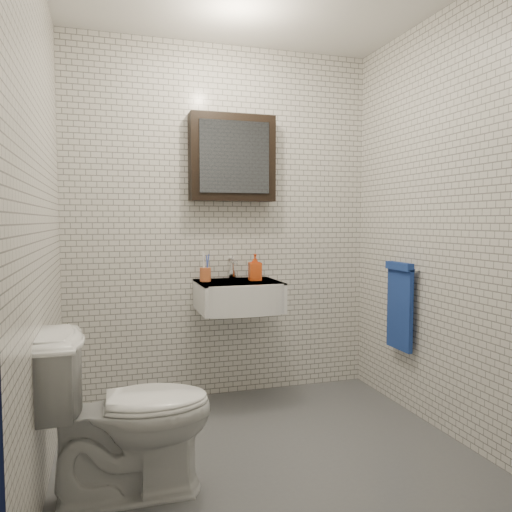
% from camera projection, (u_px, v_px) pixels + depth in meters
% --- Properties ---
extents(ground, '(2.20, 2.00, 0.01)m').
position_uv_depth(ground, '(266.00, 452.00, 2.71)').
color(ground, '#53555B').
rests_on(ground, ground).
extents(room_shell, '(2.22, 2.02, 2.51)m').
position_uv_depth(room_shell, '(267.00, 182.00, 2.61)').
color(room_shell, silver).
rests_on(room_shell, ground).
extents(washbasin, '(0.55, 0.50, 0.20)m').
position_uv_depth(washbasin, '(240.00, 296.00, 3.37)').
color(washbasin, white).
rests_on(washbasin, room_shell).
extents(faucet, '(0.06, 0.20, 0.15)m').
position_uv_depth(faucet, '(232.00, 269.00, 3.55)').
color(faucet, silver).
rests_on(faucet, washbasin).
extents(mirror_cabinet, '(0.60, 0.15, 0.60)m').
position_uv_depth(mirror_cabinet, '(232.00, 158.00, 3.49)').
color(mirror_cabinet, black).
rests_on(mirror_cabinet, room_shell).
extents(towel_rail, '(0.09, 0.30, 0.58)m').
position_uv_depth(towel_rail, '(400.00, 302.00, 3.30)').
color(towel_rail, silver).
rests_on(towel_rail, room_shell).
extents(toothbrush_cup, '(0.10, 0.10, 0.21)m').
position_uv_depth(toothbrush_cup, '(205.00, 274.00, 3.39)').
color(toothbrush_cup, '#D06434').
rests_on(toothbrush_cup, washbasin).
extents(soap_bottle, '(0.09, 0.09, 0.19)m').
position_uv_depth(soap_bottle, '(255.00, 267.00, 3.45)').
color(soap_bottle, orange).
rests_on(soap_bottle, washbasin).
extents(toilet, '(0.77, 0.45, 0.78)m').
position_uv_depth(toilet, '(128.00, 412.00, 2.28)').
color(toilet, white).
rests_on(toilet, ground).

